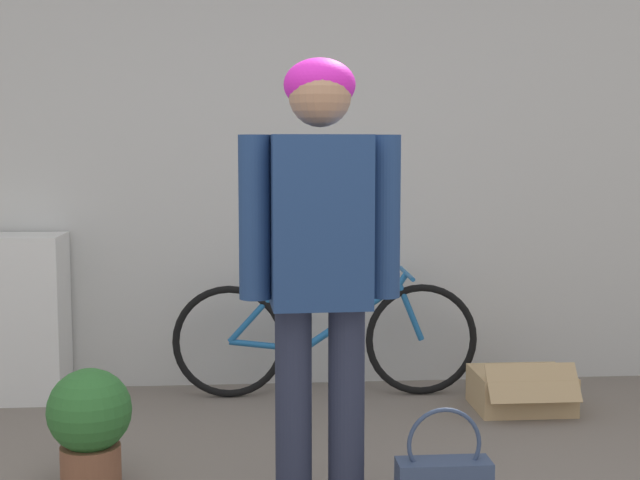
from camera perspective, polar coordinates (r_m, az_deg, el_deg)
wall_back at (r=5.13m, az=-4.17°, el=5.09°), size 8.00×0.07×2.60m
person at (r=3.16m, az=-0.00°, el=-0.34°), size 0.57×0.26×1.69m
bicycle at (r=4.94m, az=0.35°, el=-6.14°), size 1.69×0.46×0.70m
cardboard_box at (r=4.88m, az=12.75°, el=-9.34°), size 0.50×0.47×0.28m
potted_plant at (r=3.76m, az=-14.53°, el=-11.26°), size 0.34×0.34×0.50m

